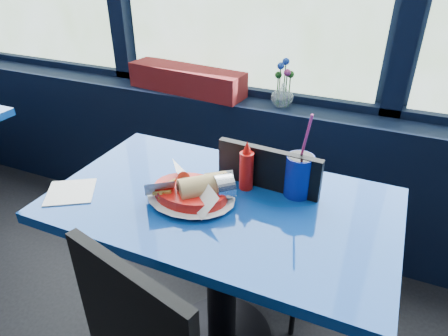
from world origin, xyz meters
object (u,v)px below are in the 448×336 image
at_px(chair_near_back, 271,219).
at_px(planter_box, 186,80).
at_px(near_table, 221,241).
at_px(flower_vase, 283,92).
at_px(ketchup_bottle, 246,168).
at_px(food_basket, 192,191).
at_px(soda_cup, 299,175).

xyz_separation_m(chair_near_back, planter_box, (-0.71, 0.58, 0.35)).
relative_size(near_table, flower_vase, 4.93).
relative_size(planter_box, ketchup_bottle, 3.58).
xyz_separation_m(food_basket, ketchup_bottle, (0.14, 0.15, 0.05)).
bearing_deg(soda_cup, near_table, -147.75).
bearing_deg(planter_box, ketchup_bottle, -42.61).
bearing_deg(food_basket, chair_near_back, 38.35).
bearing_deg(flower_vase, ketchup_bottle, -83.14).
xyz_separation_m(near_table, food_basket, (-0.09, -0.04, 0.22)).
relative_size(chair_near_back, flower_vase, 3.73).
bearing_deg(food_basket, flower_vase, 68.68).
bearing_deg(planter_box, chair_near_back, -33.37).
xyz_separation_m(flower_vase, food_basket, (-0.05, -0.89, -0.09)).
bearing_deg(near_table, food_basket, -156.02).
distance_m(chair_near_back, flower_vase, 0.70).
bearing_deg(chair_near_back, near_table, 70.65).
distance_m(chair_near_back, soda_cup, 0.35).
relative_size(flower_vase, ketchup_bottle, 1.27).
bearing_deg(near_table, ketchup_bottle, 66.42).
height_order(near_table, planter_box, planter_box).
relative_size(near_table, food_basket, 3.56).
bearing_deg(flower_vase, planter_box, 179.90).
height_order(planter_box, soda_cup, soda_cup).
xyz_separation_m(planter_box, soda_cup, (0.83, -0.70, -0.04)).
bearing_deg(planter_box, food_basket, -54.30).
relative_size(planter_box, flower_vase, 2.81).
bearing_deg(chair_near_back, flower_vase, -71.83).
bearing_deg(ketchup_bottle, food_basket, -132.51).
height_order(near_table, chair_near_back, chair_near_back).
relative_size(planter_box, food_basket, 2.03).
xyz_separation_m(near_table, soda_cup, (0.23, 0.15, 0.26)).
distance_m(near_table, chair_near_back, 0.29).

